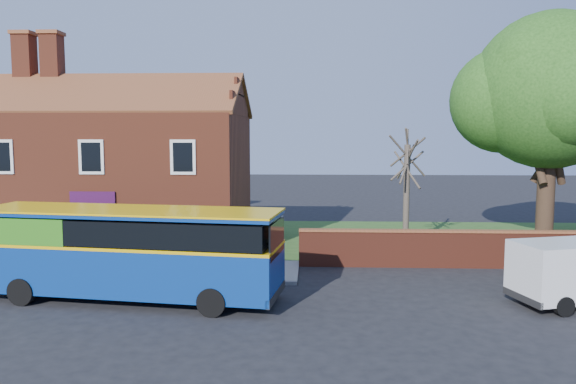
{
  "coord_description": "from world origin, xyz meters",
  "views": [
    {
      "loc": [
        2.54,
        -16.38,
        5.62
      ],
      "look_at": [
        1.62,
        5.0,
        3.38
      ],
      "focal_mm": 35.0,
      "sensor_mm": 36.0,
      "label": 1
    }
  ],
  "objects": [
    {
      "name": "ground",
      "position": [
        0.0,
        0.0,
        0.0
      ],
      "size": [
        120.0,
        120.0,
        0.0
      ],
      "primitive_type": "plane",
      "color": "black",
      "rests_on": "ground"
    },
    {
      "name": "pavement",
      "position": [
        -7.0,
        5.75,
        0.06
      ],
      "size": [
        18.0,
        3.5,
        0.12
      ],
      "primitive_type": "cube",
      "color": "gray",
      "rests_on": "ground"
    },
    {
      "name": "kerb",
      "position": [
        -7.0,
        4.0,
        0.07
      ],
      "size": [
        18.0,
        0.15,
        0.14
      ],
      "primitive_type": "cube",
      "color": "slate",
      "rests_on": "ground"
    },
    {
      "name": "grass_strip",
      "position": [
        13.0,
        13.0,
        0.02
      ],
      "size": [
        26.0,
        12.0,
        0.04
      ],
      "primitive_type": "cube",
      "color": "#426B28",
      "rests_on": "ground"
    },
    {
      "name": "shop_building",
      "position": [
        -7.02,
        11.5,
        3.41
      ],
      "size": [
        12.3,
        8.13,
        10.5
      ],
      "color": "brown",
      "rests_on": "ground"
    },
    {
      "name": "boundary_wall",
      "position": [
        13.0,
        7.0,
        0.81
      ],
      "size": [
        22.0,
        0.38,
        1.6
      ],
      "color": "maroon",
      "rests_on": "ground"
    },
    {
      "name": "bus",
      "position": [
        -3.91,
        1.93,
        1.76
      ],
      "size": [
        10.44,
        3.94,
        3.1
      ],
      "rotation": [
        0.0,
        0.0,
        -0.14
      ],
      "color": "navy",
      "rests_on": "ground"
    },
    {
      "name": "large_tree",
      "position": [
        13.73,
        10.78,
        7.36
      ],
      "size": [
        9.21,
        7.29,
        11.24
      ],
      "color": "black",
      "rests_on": "ground"
    },
    {
      "name": "bare_tree",
      "position": [
        7.04,
        10.34,
        2.85
      ],
      "size": [
        2.08,
        2.48,
        5.56
      ],
      "color": "#4C4238",
      "rests_on": "ground"
    }
  ]
}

